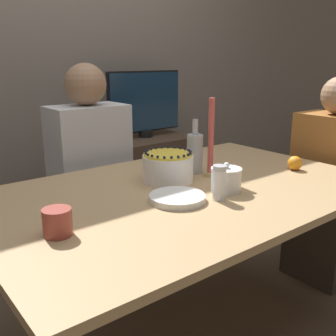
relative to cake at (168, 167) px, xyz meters
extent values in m
cube|color=slate|center=(-0.01, 1.27, 0.52)|extent=(8.00, 0.05, 2.60)
cube|color=tan|center=(-0.01, -0.13, -0.08)|extent=(1.61, 1.02, 0.03)
cylinder|color=tan|center=(0.74, 0.33, -0.44)|extent=(0.07, 0.07, 0.69)
cylinder|color=white|center=(0.00, 0.00, 0.00)|extent=(0.22, 0.22, 0.11)
cylinder|color=yellow|center=(0.00, 0.00, 0.06)|extent=(0.21, 0.21, 0.01)
sphere|color=#191E3D|center=(0.10, 0.00, 0.07)|extent=(0.01, 0.01, 0.01)
sphere|color=#191E3D|center=(0.09, 0.03, 0.07)|extent=(0.01, 0.01, 0.01)
sphere|color=#191E3D|center=(0.08, 0.05, 0.07)|extent=(0.01, 0.01, 0.01)
sphere|color=#191E3D|center=(0.06, 0.08, 0.07)|extent=(0.01, 0.01, 0.01)
sphere|color=#191E3D|center=(0.04, 0.09, 0.07)|extent=(0.01, 0.01, 0.01)
sphere|color=#191E3D|center=(0.01, 0.10, 0.07)|extent=(0.01, 0.01, 0.01)
sphere|color=#191E3D|center=(-0.02, 0.09, 0.07)|extent=(0.01, 0.01, 0.01)
sphere|color=#191E3D|center=(-0.05, 0.08, 0.07)|extent=(0.01, 0.01, 0.01)
sphere|color=#191E3D|center=(-0.07, 0.07, 0.07)|extent=(0.01, 0.01, 0.01)
sphere|color=#191E3D|center=(-0.09, 0.04, 0.07)|extent=(0.01, 0.01, 0.01)
sphere|color=#191E3D|center=(-0.09, 0.01, 0.07)|extent=(0.01, 0.01, 0.01)
sphere|color=#191E3D|center=(-0.09, -0.01, 0.07)|extent=(0.01, 0.01, 0.01)
sphere|color=#191E3D|center=(-0.09, -0.04, 0.07)|extent=(0.01, 0.01, 0.01)
sphere|color=#191E3D|center=(-0.07, -0.07, 0.07)|extent=(0.01, 0.01, 0.01)
sphere|color=#191E3D|center=(-0.05, -0.08, 0.07)|extent=(0.01, 0.01, 0.01)
sphere|color=#191E3D|center=(-0.02, -0.09, 0.07)|extent=(0.01, 0.01, 0.01)
sphere|color=#191E3D|center=(0.01, -0.10, 0.07)|extent=(0.01, 0.01, 0.01)
sphere|color=#191E3D|center=(0.04, -0.09, 0.07)|extent=(0.01, 0.01, 0.01)
sphere|color=#191E3D|center=(0.06, -0.08, 0.07)|extent=(0.01, 0.01, 0.01)
sphere|color=#191E3D|center=(0.08, -0.05, 0.07)|extent=(0.01, 0.01, 0.01)
sphere|color=#191E3D|center=(0.09, -0.03, 0.07)|extent=(0.01, 0.01, 0.01)
cylinder|color=white|center=(0.10, -0.25, -0.02)|extent=(0.12, 0.12, 0.08)
cylinder|color=white|center=(0.10, -0.25, 0.03)|extent=(0.12, 0.12, 0.01)
sphere|color=white|center=(0.10, -0.25, 0.05)|extent=(0.02, 0.02, 0.02)
cylinder|color=white|center=(0.00, -0.30, 0.00)|extent=(0.05, 0.05, 0.11)
cylinder|color=silver|center=(0.00, -0.30, 0.06)|extent=(0.05, 0.05, 0.02)
cylinder|color=white|center=(-0.13, -0.22, -0.06)|extent=(0.21, 0.21, 0.01)
cylinder|color=white|center=(-0.13, -0.22, -0.05)|extent=(0.21, 0.21, 0.01)
cylinder|color=white|center=(-0.13, -0.22, -0.04)|extent=(0.21, 0.21, 0.01)
cylinder|color=tan|center=(0.19, -0.07, -0.05)|extent=(0.06, 0.06, 0.02)
cylinder|color=#CC4C47|center=(0.19, -0.07, 0.12)|extent=(0.03, 0.03, 0.33)
cylinder|color=#B2B7BC|center=(0.18, 0.02, 0.03)|extent=(0.07, 0.07, 0.18)
cylinder|color=#B2B7BC|center=(0.18, 0.02, 0.15)|extent=(0.03, 0.03, 0.07)
cylinder|color=#993D33|center=(-0.60, -0.22, -0.02)|extent=(0.09, 0.09, 0.08)
sphere|color=orange|center=(0.58, -0.24, -0.03)|extent=(0.07, 0.07, 0.07)
cube|color=#473D33|center=(-0.07, 0.59, -0.56)|extent=(0.34, 0.34, 0.45)
cube|color=silver|center=(-0.07, 0.59, -0.06)|extent=(0.40, 0.24, 0.55)
sphere|color=#9E7556|center=(-0.07, 0.59, 0.32)|extent=(0.21, 0.21, 0.21)
cube|color=#473D33|center=(1.00, -0.20, -0.56)|extent=(0.34, 0.34, 0.45)
cube|color=#A5662D|center=(1.00, -0.20, -0.09)|extent=(0.24, 0.40, 0.50)
cube|color=#4C3828|center=(0.58, 1.00, -0.44)|extent=(0.61, 0.47, 0.69)
cylinder|color=black|center=(0.58, 1.00, -0.07)|extent=(0.10, 0.10, 0.05)
cube|color=black|center=(0.58, 1.00, 0.16)|extent=(0.59, 0.02, 0.42)
cube|color=#142D47|center=(0.58, 1.00, 0.16)|extent=(0.57, 0.03, 0.40)
camera|label=1|loc=(-1.01, -1.27, 0.45)|focal=42.00mm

